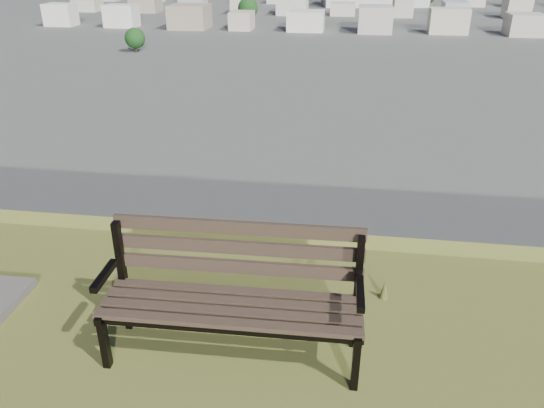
# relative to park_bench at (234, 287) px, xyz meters

# --- Properties ---
(park_bench) EXTENTS (1.87, 0.64, 0.97)m
(park_bench) POSITION_rel_park_bench_xyz_m (0.00, 0.00, 0.00)
(park_bench) COLOR #3B2D22
(park_bench) RESTS_ON hilltop_mesa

